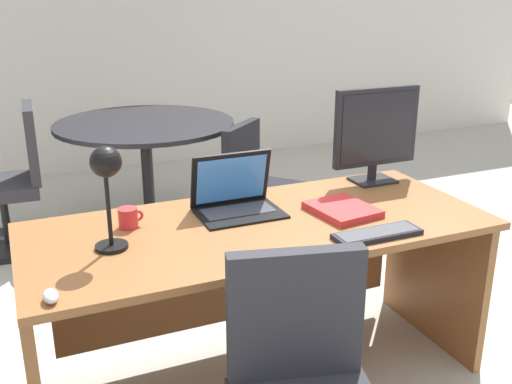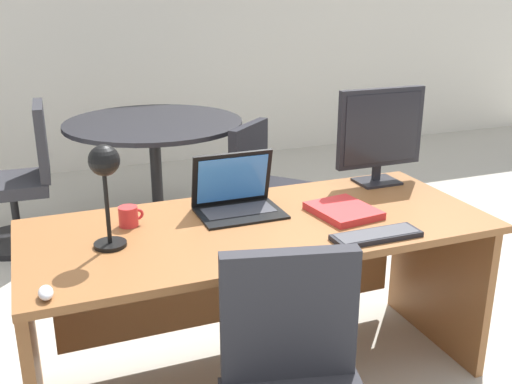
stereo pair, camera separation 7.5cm
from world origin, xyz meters
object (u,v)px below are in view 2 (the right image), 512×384
Objects in this scene: coffee_mug at (129,216)px; keyboard at (376,236)px; meeting_chair_near at (23,189)px; meeting_table at (155,148)px; meeting_chair_far at (271,202)px; desk at (255,266)px; desk_lamp at (105,174)px; mouse at (46,293)px; monitor at (380,131)px; book at (343,211)px; laptop at (235,193)px.

keyboard is at bearing -28.70° from coffee_mug.
meeting_chair_near reaches higher than coffee_mug.
coffee_mug is 0.08× the size of meeting_table.
meeting_chair_near is (-0.88, 0.04, -0.21)m from meeting_table.
meeting_chair_far is (1.49, -0.70, -0.05)m from meeting_chair_near.
coffee_mug is at bearing -134.76° from meeting_chair_far.
meeting_chair_near reaches higher than keyboard.
meeting_table is (-0.02, 1.85, 0.06)m from desk.
desk_lamp reaches higher than keyboard.
keyboard is 1.62m from meeting_chair_far.
keyboard is 4.33× the size of mouse.
book is (-0.36, -0.31, -0.24)m from monitor.
coffee_mug is at bearing -174.68° from monitor.
keyboard is at bearing -50.66° from laptop.
meeting_chair_far is at bearing 48.04° from mouse.
keyboard is (-0.37, -0.58, -0.25)m from monitor.
keyboard is at bearing -80.28° from meeting_table.
laptop is 0.95m from mouse.
meeting_chair_near is at bearing 115.62° from desk.
monitor is 0.49× the size of meeting_chair_near.
meeting_chair_near reaches higher than desk.
mouse is at bearing -110.01° from meeting_table.
meeting_chair_near is (-0.07, 2.28, -0.38)m from mouse.
keyboard is at bearing -91.66° from book.
meeting_table reaches higher than keyboard.
laptop reaches higher than meeting_chair_far.
meeting_chair_far is (1.07, 1.08, -0.45)m from coffee_mug.
keyboard is at bearing -98.18° from meeting_chair_far.
desk_lamp is 0.42× the size of meeting_chair_near.
desk is 2.10m from meeting_chair_near.
meeting_chair_far reaches higher than meeting_table.
meeting_table is at bearing 73.56° from desk_lamp.
desk_lamp is at bearing 50.58° from mouse.
desk_lamp is 0.33m from coffee_mug.
coffee_mug is 0.12× the size of meeting_chair_far.
keyboard is at bearing 1.20° from mouse.
monitor reaches higher than book.
mouse is at bearing -147.53° from laptop.
keyboard is 2.61m from meeting_chair_near.
keyboard is 1.03m from desk_lamp.
book is at bearing -78.74° from meeting_table.
meeting_chair_far is (1.42, 1.57, -0.43)m from mouse.
book is at bearing -139.19° from monitor.
keyboard is (0.40, -0.48, -0.06)m from laptop.
monitor is at bearing 7.25° from laptop.
desk_lamp is 2.07m from meeting_table.
laptop is 0.42× the size of meeting_chair_far.
coffee_mug is at bearing 151.30° from keyboard.
mouse is 0.46m from desk_lamp.
monitor is 1.19m from meeting_chair_far.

